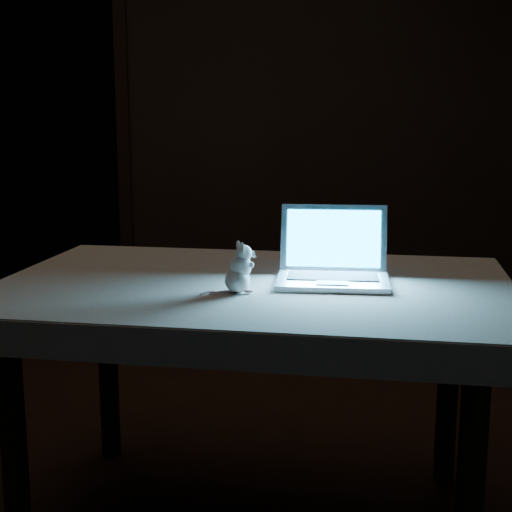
{
  "coord_description": "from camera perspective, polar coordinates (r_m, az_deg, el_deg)",
  "views": [
    {
      "loc": [
        0.04,
        -2.42,
        1.1
      ],
      "look_at": [
        0.12,
        -0.56,
        0.74
      ],
      "focal_mm": 52.0,
      "sensor_mm": 36.0,
      "label": 1
    }
  ],
  "objects": [
    {
      "name": "table",
      "position": [
        2.02,
        -0.17,
        -11.37
      ],
      "size": [
        1.38,
        1.04,
        0.66
      ],
      "primitive_type": null,
      "rotation": [
        0.0,
        0.0,
        -0.22
      ],
      "color": "black",
      "rests_on": "floor"
    },
    {
      "name": "back_wall",
      "position": [
        4.93,
        -3.02,
        13.26
      ],
      "size": [
        4.5,
        0.04,
        2.6
      ],
      "primitive_type": "cube",
      "color": "black",
      "rests_on": "ground"
    },
    {
      "name": "tablecloth",
      "position": [
        1.9,
        -0.01,
        -3.41
      ],
      "size": [
        1.33,
        0.9,
        0.08
      ],
      "primitive_type": null,
      "rotation": [
        0.0,
        0.0,
        0.02
      ],
      "color": "beige",
      "rests_on": "table"
    },
    {
      "name": "floor",
      "position": [
        2.66,
        -3.16,
        -13.49
      ],
      "size": [
        5.0,
        5.0,
        0.0
      ],
      "primitive_type": "plane",
      "color": "black",
      "rests_on": "ground"
    },
    {
      "name": "laptop",
      "position": [
        1.88,
        5.96,
        0.69
      ],
      "size": [
        0.32,
        0.29,
        0.19
      ],
      "primitive_type": null,
      "rotation": [
        0.0,
        0.0,
        -0.15
      ],
      "color": "silver",
      "rests_on": "tablecloth"
    },
    {
      "name": "doorway",
      "position": [
        5.05,
        -15.78,
        10.15
      ],
      "size": [
        1.06,
        0.36,
        2.13
      ],
      "primitive_type": null,
      "color": "black",
      "rests_on": "back_wall"
    },
    {
      "name": "plush_mouse",
      "position": [
        1.79,
        -1.45,
        -0.9
      ],
      "size": [
        0.1,
        0.1,
        0.12
      ],
      "primitive_type": null,
      "rotation": [
        0.0,
        0.0,
        0.16
      ],
      "color": "white",
      "rests_on": "tablecloth"
    }
  ]
}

